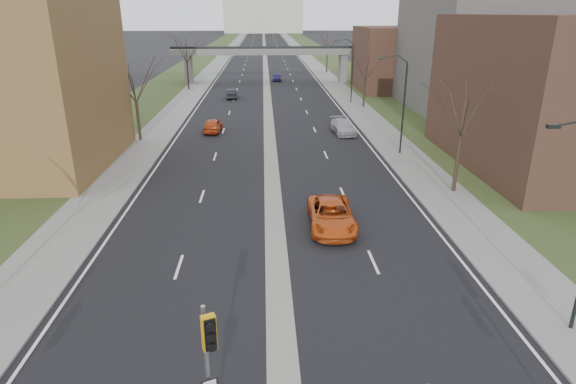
{
  "coord_description": "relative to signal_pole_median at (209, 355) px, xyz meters",
  "views": [
    {
      "loc": [
        -0.53,
        -9.8,
        12.16
      ],
      "look_at": [
        0.61,
        12.83,
        3.67
      ],
      "focal_mm": 30.0,
      "sensor_mm": 36.0,
      "label": 1
    }
  ],
  "objects": [
    {
      "name": "commercial_block_far",
      "position": [
        24.17,
        68.88,
        1.71
      ],
      "size": [
        14.0,
        14.0,
        10.0
      ],
      "primitive_type": "cube",
      "color": "#4E3024",
      "rests_on": "ground"
    },
    {
      "name": "car_right_near",
      "position": [
        5.56,
        15.35,
        -2.5
      ],
      "size": [
        2.8,
        5.79,
        1.59
      ],
      "primitive_type": "imported",
      "rotation": [
        0.0,
        0.0,
        -0.03
      ],
      "color": "#C44A14",
      "rests_on": "ground"
    },
    {
      "name": "car_right_far",
      "position": [
        4.17,
        81.65,
        -2.61
      ],
      "size": [
        1.76,
        4.09,
        1.37
      ],
      "primitive_type": "imported",
      "rotation": [
        0.0,
        0.0,
        -0.04
      ],
      "color": "navy",
      "rests_on": "ground"
    },
    {
      "name": "commercial_block_near",
      "position": [
        26.17,
        26.88,
        2.71
      ],
      "size": [
        16.0,
        20.0,
        12.0
      ],
      "primitive_type": "cube",
      "color": "#4E3024",
      "rests_on": "ground"
    },
    {
      "name": "sidewalk_left",
      "position": [
        -9.83,
        148.88,
        -3.23
      ],
      "size": [
        4.0,
        600.0,
        0.12
      ],
      "primitive_type": "cube",
      "color": "gray",
      "rests_on": "ground"
    },
    {
      "name": "tree_right_a",
      "position": [
        15.17,
        20.88,
        3.34
      ],
      "size": [
        7.2,
        7.2,
        9.4
      ],
      "color": "#382B21",
      "rests_on": "sidewalk_right"
    },
    {
      "name": "tree_left_b",
      "position": [
        -10.83,
        36.88,
        2.93
      ],
      "size": [
        6.75,
        6.75,
        8.81
      ],
      "color": "#382B21",
      "rests_on": "sidewalk_left"
    },
    {
      "name": "car_left_far",
      "position": [
        -3.14,
        62.05,
        -2.6
      ],
      "size": [
        1.66,
        4.29,
        1.39
      ],
      "primitive_type": "imported",
      "rotation": [
        0.0,
        0.0,
        3.19
      ],
      "color": "black",
      "rests_on": "ground"
    },
    {
      "name": "grass_verge_left",
      "position": [
        -15.83,
        148.88,
        -3.24
      ],
      "size": [
        8.0,
        600.0,
        0.1
      ],
      "primitive_type": "cube",
      "color": "#2C3C1C",
      "rests_on": "ground"
    },
    {
      "name": "streetlight_mid",
      "position": [
        13.16,
        30.88,
        3.66
      ],
      "size": [
        2.61,
        0.2,
        8.7
      ],
      "color": "black",
      "rests_on": "sidewalk_right"
    },
    {
      "name": "streetlight_far",
      "position": [
        13.16,
        56.88,
        3.66
      ],
      "size": [
        2.61,
        0.2,
        8.7
      ],
      "color": "black",
      "rests_on": "sidewalk_right"
    },
    {
      "name": "tree_right_b",
      "position": [
        15.17,
        53.88,
        2.53
      ],
      "size": [
        6.3,
        6.3,
        8.22
      ],
      "color": "#382B21",
      "rests_on": "sidewalk_right"
    },
    {
      "name": "car_right_mid",
      "position": [
        10.02,
        39.08,
        -2.56
      ],
      "size": [
        2.52,
        5.24,
        1.47
      ],
      "primitive_type": "imported",
      "rotation": [
        0.0,
        0.0,
        0.09
      ],
      "color": "#9D9BA2",
      "rests_on": "ground"
    },
    {
      "name": "pedestrian_bridge",
      "position": [
        2.17,
        78.88,
        1.55
      ],
      "size": [
        34.0,
        3.0,
        6.45
      ],
      "color": "slate",
      "rests_on": "ground"
    },
    {
      "name": "sidewalk_right",
      "position": [
        14.17,
        148.88,
        -3.23
      ],
      "size": [
        4.0,
        600.0,
        0.12
      ],
      "primitive_type": "cube",
      "color": "gray",
      "rests_on": "ground"
    },
    {
      "name": "median_strip",
      "position": [
        2.17,
        148.88,
        -3.29
      ],
      "size": [
        1.2,
        600.0,
        0.02
      ],
      "primitive_type": "cube",
      "color": "gray",
      "rests_on": "ground"
    },
    {
      "name": "road_surface",
      "position": [
        2.17,
        148.88,
        -3.29
      ],
      "size": [
        20.0,
        600.0,
        0.01
      ],
      "primitive_type": "cube",
      "color": "black",
      "rests_on": "ground"
    },
    {
      "name": "signal_pole_median",
      "position": [
        0.0,
        0.0,
        0.0
      ],
      "size": [
        0.68,
        0.79,
        4.73
      ],
      "rotation": [
        0.0,
        0.0,
        0.4
      ],
      "color": "gray",
      "rests_on": "ground"
    },
    {
      "name": "tree_left_c",
      "position": [
        -10.83,
        70.88,
        3.75
      ],
      "size": [
        7.65,
        7.65,
        9.99
      ],
      "color": "#382B21",
      "rests_on": "sidewalk_left"
    },
    {
      "name": "tree_right_c",
      "position": [
        15.17,
        93.88,
        3.75
      ],
      "size": [
        7.65,
        7.65,
        9.99
      ],
      "color": "#382B21",
      "rests_on": "sidewalk_right"
    },
    {
      "name": "commercial_block_mid",
      "position": [
        30.17,
        50.88,
        4.21
      ],
      "size": [
        18.0,
        22.0,
        15.0
      ],
      "primitive_type": "cube",
      "color": "#5A5652",
      "rests_on": "ground"
    },
    {
      "name": "capitol",
      "position": [
        2.17,
        318.88,
        15.31
      ],
      "size": [
        48.0,
        42.0,
        55.75
      ],
      "color": "silver",
      "rests_on": "ground"
    },
    {
      "name": "car_left_near",
      "position": [
        -3.91,
        40.49,
        -2.55
      ],
      "size": [
        1.92,
        4.41,
        1.48
      ],
      "primitive_type": "imported",
      "rotation": [
        0.0,
        0.0,
        3.1
      ],
      "color": "#B83B15",
      "rests_on": "ground"
    },
    {
      "name": "grass_verge_right",
      "position": [
        20.17,
        148.88,
        -3.24
      ],
      "size": [
        8.0,
        600.0,
        0.1
      ],
      "primitive_type": "cube",
      "color": "#2C3C1C",
      "rests_on": "ground"
    }
  ]
}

